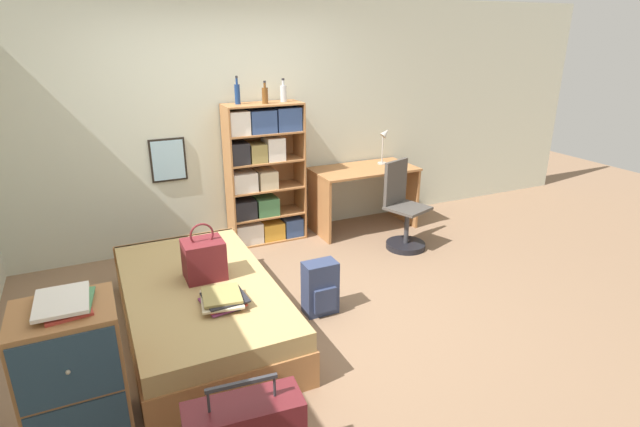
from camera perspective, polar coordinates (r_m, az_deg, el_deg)
name	(u,v)px	position (r m, az deg, el deg)	size (l,w,h in m)	color
ground_plane	(285,311)	(4.35, -4.08, -11.00)	(14.00, 14.00, 0.00)	#84664C
wall_back	(221,125)	(5.50, -11.22, 9.84)	(10.00, 0.09, 2.60)	beige
bed	(201,306)	(4.10, -13.49, -10.24)	(1.11, 2.03, 0.42)	#A36B3D
handbag	(204,259)	(3.99, -13.13, -5.06)	(0.31, 0.26, 0.46)	maroon
book_stack_on_bed	(222,299)	(3.64, -11.09, -9.58)	(0.34, 0.37, 0.08)	#232328
dresser	(75,378)	(3.23, -26.24, -16.47)	(0.53, 0.49, 0.86)	#A36B3D
magazine_pile_on_dresser	(64,303)	(3.02, -27.23, -9.08)	(0.31, 0.36, 0.05)	#B2382D
bookcase	(262,175)	(5.50, -6.70, 4.43)	(0.83, 0.34, 1.54)	#A36B3D
bottle_green	(237,93)	(5.31, -9.43, 13.39)	(0.06, 0.06, 0.28)	navy
bottle_brown	(265,95)	(5.32, -6.31, 13.33)	(0.06, 0.06, 0.23)	brown
bottle_clear	(283,93)	(5.44, -4.21, 13.59)	(0.07, 0.07, 0.24)	#B7BCC1
desk	(363,187)	(5.92, 4.98, 3.08)	(1.20, 0.64, 0.74)	#A36B3D
desk_lamp	(385,139)	(6.02, 7.40, 8.41)	(0.15, 0.11, 0.44)	#ADA89E
desk_chair	(403,219)	(5.49, 9.49, -0.67)	(0.50, 0.50, 0.96)	black
backpack	(320,288)	(4.21, 0.05, -8.53)	(0.28, 0.20, 0.46)	#2D3856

